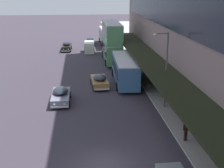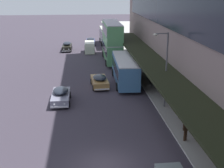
% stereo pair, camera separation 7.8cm
% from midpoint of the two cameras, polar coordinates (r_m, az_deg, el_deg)
% --- Properties ---
extents(ground, '(240.00, 240.00, 0.00)m').
position_cam_midpoint_polar(ground, '(21.86, -1.43, -14.77)').
color(ground, '#3A333E').
extents(transit_bus_kerbside_front, '(2.68, 10.34, 6.32)m').
position_cam_midpoint_polar(transit_bus_kerbside_front, '(50.26, 0.05, 7.97)').
color(transit_bus_kerbside_front, '#559A5E').
rests_on(transit_bus_kerbside_front, ground).
extents(transit_bus_kerbside_rear, '(2.91, 9.78, 3.21)m').
position_cam_midpoint_polar(transit_bus_kerbside_rear, '(38.86, 2.43, 2.78)').
color(transit_bus_kerbside_rear, teal).
rests_on(transit_bus_kerbside_rear, ground).
extents(transit_bus_kerbside_far, '(2.88, 11.25, 3.35)m').
position_cam_midpoint_polar(transit_bus_kerbside_far, '(64.89, -0.79, 8.78)').
color(transit_bus_kerbside_far, beige).
rests_on(transit_bus_kerbside_far, ground).
extents(sedan_oncoming_rear, '(1.89, 5.05, 1.64)m').
position_cam_midpoint_polar(sedan_oncoming_rear, '(60.24, -8.19, 6.86)').
color(sedan_oncoming_rear, black).
rests_on(sedan_oncoming_rear, ground).
extents(sedan_oncoming_front, '(2.13, 4.67, 1.48)m').
position_cam_midpoint_polar(sedan_oncoming_front, '(37.72, -2.22, 0.59)').
color(sedan_oncoming_front, '#9E743E').
rests_on(sedan_oncoming_front, ground).
extents(sedan_trailing_near, '(1.98, 5.01, 1.50)m').
position_cam_midpoint_polar(sedan_trailing_near, '(65.86, -3.89, 7.84)').
color(sedan_trailing_near, navy).
rests_on(sedan_trailing_near, ground).
extents(sedan_far_back, '(1.98, 4.79, 1.51)m').
position_cam_midpoint_polar(sedan_far_back, '(33.10, -9.29, -2.04)').
color(sedan_far_back, gray).
rests_on(sedan_far_back, ground).
extents(vw_van, '(2.01, 4.60, 1.96)m').
position_cam_midpoint_polar(vw_van, '(57.76, -4.07, 6.84)').
color(vw_van, beige).
rests_on(vw_van, ground).
extents(pedestrian_at_kerb, '(0.56, 0.39, 1.86)m').
position_cam_midpoint_polar(pedestrian_at_kerb, '(24.95, 13.44, -7.90)').
color(pedestrian_at_kerb, black).
rests_on(pedestrian_at_kerb, sidewalk_kerb).
extents(street_lamp, '(1.50, 0.28, 7.40)m').
position_cam_midpoint_polar(street_lamp, '(30.42, 9.71, 3.43)').
color(street_lamp, '#4C4C51').
rests_on(street_lamp, sidewalk_kerb).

